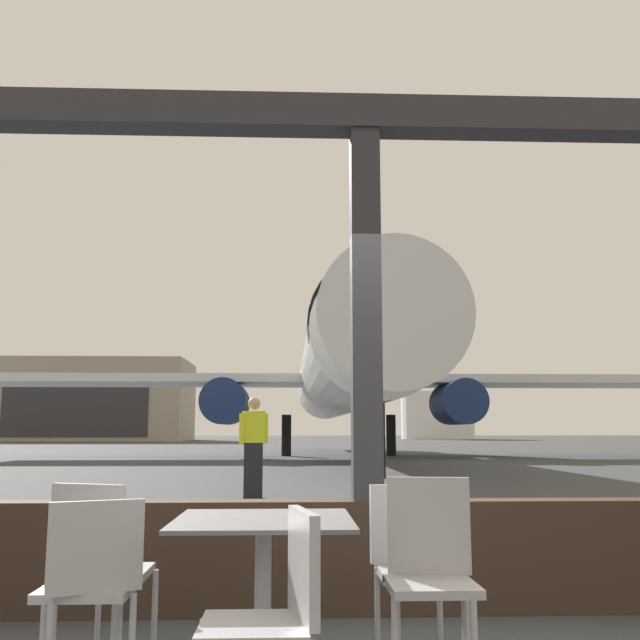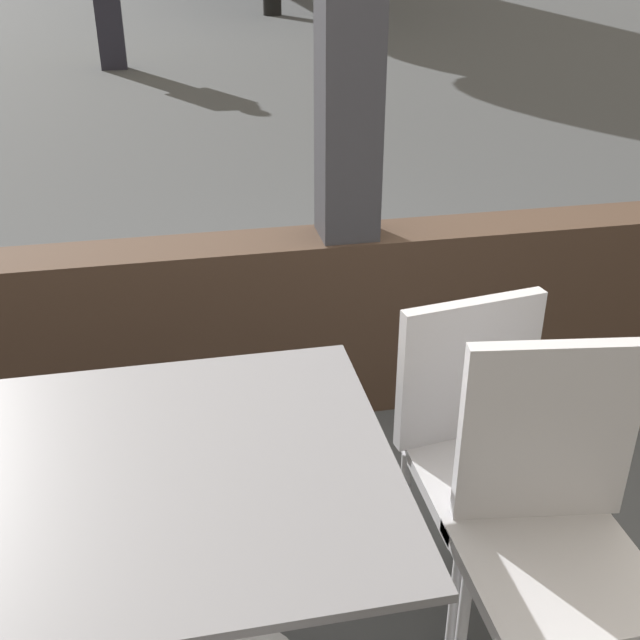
# 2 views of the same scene
# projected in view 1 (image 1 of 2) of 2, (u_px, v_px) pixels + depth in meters

# --- Properties ---
(ground_plane) EXTENTS (220.00, 220.00, 0.00)m
(ground_plane) POSITION_uv_depth(u_px,v_px,m) (299.00, 449.00, 44.19)
(ground_plane) COLOR #383A3D
(window_frame) EXTENTS (7.55, 0.24, 3.51)m
(window_frame) POSITION_uv_depth(u_px,v_px,m) (367.00, 423.00, 4.86)
(window_frame) COLOR #38281E
(window_frame) RESTS_ON ground
(dining_table) EXTENTS (0.85, 0.85, 0.75)m
(dining_table) POSITION_uv_depth(u_px,v_px,m) (263.00, 581.00, 3.45)
(dining_table) COLOR slate
(dining_table) RESTS_ON ground
(cafe_chair_window_left) EXTENTS (0.45, 0.45, 0.87)m
(cafe_chair_window_left) POSITION_uv_depth(u_px,v_px,m) (276.00, 607.00, 2.66)
(cafe_chair_window_left) COLOR #B2B2B7
(cafe_chair_window_left) RESTS_ON ground
(cafe_chair_window_right) EXTENTS (0.43, 0.43, 0.94)m
(cafe_chair_window_right) POSITION_uv_depth(u_px,v_px,m) (430.00, 562.00, 3.41)
(cafe_chair_window_right) COLOR #B2B2B7
(cafe_chair_window_right) RESTS_ON ground
(cafe_chair_aisle_left) EXTENTS (0.50, 0.50, 0.92)m
(cafe_chair_aisle_left) POSITION_uv_depth(u_px,v_px,m) (98.00, 560.00, 3.52)
(cafe_chair_aisle_left) COLOR #B2B2B7
(cafe_chair_aisle_left) RESTS_ON ground
(cafe_chair_aisle_right) EXTENTS (0.44, 0.44, 0.88)m
(cafe_chair_aisle_right) POSITION_uv_depth(u_px,v_px,m) (413.00, 555.00, 3.74)
(cafe_chair_aisle_right) COLOR #B2B2B7
(cafe_chair_aisle_right) RESTS_ON ground
(cafe_chair_side_extra) EXTENTS (0.50, 0.50, 0.87)m
(cafe_chair_side_extra) POSITION_uv_depth(u_px,v_px,m) (91.00, 578.00, 3.19)
(cafe_chair_side_extra) COLOR #B2B2B7
(cafe_chair_side_extra) RESTS_ON ground
(airplane) EXTENTS (31.40, 32.36, 10.43)m
(airplane) POSITION_uv_depth(u_px,v_px,m) (342.00, 372.00, 31.04)
(airplane) COLOR silver
(airplane) RESTS_ON ground
(ground_crew_worker) EXTENTS (0.49, 0.35, 1.74)m
(ground_crew_worker) POSITION_uv_depth(u_px,v_px,m) (254.00, 446.00, 12.66)
(ground_crew_worker) COLOR black
(ground_crew_worker) RESTS_ON ground
(distant_hangar) EXTENTS (21.53, 12.70, 8.85)m
(distant_hangar) POSITION_uv_depth(u_px,v_px,m) (92.00, 401.00, 81.43)
(distant_hangar) COLOR #9E9384
(distant_hangar) RESTS_ON ground
(fuel_storage_tank) EXTENTS (9.40, 9.40, 6.00)m
(fuel_storage_tank) POSITION_uv_depth(u_px,v_px,m) (437.00, 416.00, 93.88)
(fuel_storage_tank) COLOR white
(fuel_storage_tank) RESTS_ON ground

